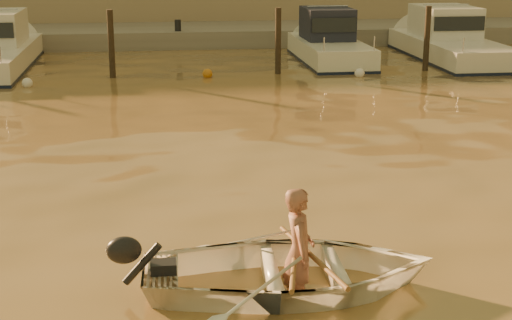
{
  "coord_description": "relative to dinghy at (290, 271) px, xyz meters",
  "views": [
    {
      "loc": [
        0.93,
        -9.76,
        4.0
      ],
      "look_at": [
        2.47,
        1.61,
        0.75
      ],
      "focal_mm": 55.0,
      "sensor_mm": 36.0,
      "label": 1
    }
  ],
  "objects": [
    {
      "name": "ground_plane",
      "position": [
        -2.47,
        1.39,
        -0.24
      ],
      "size": [
        160.0,
        160.0,
        0.0
      ],
      "primitive_type": "plane",
      "color": "olive",
      "rests_on": "ground"
    },
    {
      "name": "dinghy",
      "position": [
        0.0,
        0.0,
        0.0
      ],
      "size": [
        3.54,
        2.59,
        0.71
      ],
      "primitive_type": "imported",
      "rotation": [
        0.0,
        0.0,
        1.53
      ],
      "color": "white",
      "rests_on": "ground_plane"
    },
    {
      "name": "person",
      "position": [
        0.1,
        -0.0,
        0.24
      ],
      "size": [
        0.39,
        0.58,
        1.55
      ],
      "primitive_type": "imported",
      "rotation": [
        0.0,
        0.0,
        1.53
      ],
      "color": "#955D4A",
      "rests_on": "dinghy"
    },
    {
      "name": "outboard_motor",
      "position": [
        -1.5,
        0.06,
        0.04
      ],
      "size": [
        0.91,
        0.43,
        0.7
      ],
      "primitive_type": null,
      "rotation": [
        0.0,
        0.0,
        -0.04
      ],
      "color": "black",
      "rests_on": "dinghy"
    },
    {
      "name": "oar_port",
      "position": [
        0.25,
        -0.01,
        0.18
      ],
      "size": [
        0.42,
        2.08,
        0.13
      ],
      "primitive_type": "cylinder",
      "rotation": [
        1.54,
        0.0,
        0.17
      ],
      "color": "brown",
      "rests_on": "dinghy"
    },
    {
      "name": "oar_starboard",
      "position": [
        0.05,
        -0.0,
        0.18
      ],
      "size": [
        0.5,
        2.07,
        0.13
      ],
      "primitive_type": "cylinder",
      "rotation": [
        1.54,
        0.0,
        -0.21
      ],
      "color": "brown",
      "rests_on": "dinghy"
    },
    {
      "name": "moored_boat_4",
      "position": [
        4.46,
        17.39,
        0.39
      ],
      "size": [
        1.95,
        6.12,
        1.75
      ],
      "primitive_type": null,
      "color": "white",
      "rests_on": "ground_plane"
    },
    {
      "name": "moored_boat_5",
      "position": [
        8.69,
        17.39,
        0.39
      ],
      "size": [
        2.29,
        7.68,
        1.75
      ],
      "primitive_type": null,
      "color": "silver",
      "rests_on": "ground_plane"
    },
    {
      "name": "piling_2",
      "position": [
        -2.67,
        15.19,
        0.66
      ],
      "size": [
        0.18,
        0.18,
        2.2
      ],
      "primitive_type": "cylinder",
      "color": "#2D2319",
      "rests_on": "ground_plane"
    },
    {
      "name": "piling_3",
      "position": [
        2.33,
        15.19,
        0.66
      ],
      "size": [
        0.18,
        0.18,
        2.2
      ],
      "primitive_type": "cylinder",
      "color": "#2D2319",
      "rests_on": "ground_plane"
    },
    {
      "name": "piling_4",
      "position": [
        7.03,
        15.19,
        0.66
      ],
      "size": [
        0.18,
        0.18,
        2.2
      ],
      "primitive_type": "cylinder",
      "color": "#2D2319",
      "rests_on": "ground_plane"
    },
    {
      "name": "fender_c",
      "position": [
        -4.98,
        13.98,
        -0.14
      ],
      "size": [
        0.3,
        0.3,
        0.3
      ],
      "primitive_type": "sphere",
      "color": "white",
      "rests_on": "ground_plane"
    },
    {
      "name": "fender_d",
      "position": [
        0.14,
        14.88,
        -0.14
      ],
      "size": [
        0.3,
        0.3,
        0.3
      ],
      "primitive_type": "sphere",
      "color": "#C57117",
      "rests_on": "ground_plane"
    },
    {
      "name": "fender_e",
      "position": [
        4.69,
        14.36,
        -0.14
      ],
      "size": [
        0.3,
        0.3,
        0.3
      ],
      "primitive_type": "sphere",
      "color": "white",
      "rests_on": "ground_plane"
    },
    {
      "name": "quay",
      "position": [
        -2.47,
        22.89,
        -0.09
      ],
      "size": [
        52.0,
        4.0,
        1.0
      ],
      "primitive_type": "cube",
      "color": "gray",
      "rests_on": "ground_plane"
    }
  ]
}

